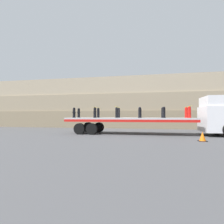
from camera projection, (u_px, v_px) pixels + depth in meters
name	position (u px, v px, depth m)	size (l,w,h in m)	color
ground_plane	(129.00, 134.00, 14.97)	(120.00, 120.00, 0.00)	#474749
rock_cliff	(135.00, 103.00, 22.84)	(60.00, 3.30, 6.58)	#84755B
truck_cab	(218.00, 116.00, 13.65)	(2.26, 2.72, 3.07)	silver
flatbed_trailer	(120.00, 121.00, 15.14)	(10.75, 2.56, 1.39)	#B2B2B7
fire_hydrant_black_near_0	(74.00, 113.00, 15.40)	(0.30, 0.51, 0.90)	black
fire_hydrant_black_far_0	(79.00, 113.00, 16.46)	(0.30, 0.51, 0.90)	black
fire_hydrant_black_near_1	(95.00, 113.00, 15.03)	(0.30, 0.51, 0.90)	black
fire_hydrant_black_far_1	(98.00, 113.00, 16.09)	(0.30, 0.51, 0.90)	black
fire_hydrant_black_near_2	(117.00, 113.00, 14.66)	(0.30, 0.51, 0.90)	black
fire_hydrant_black_far_2	(119.00, 113.00, 15.72)	(0.30, 0.51, 0.90)	black
fire_hydrant_black_near_3	(140.00, 112.00, 14.29)	(0.30, 0.51, 0.90)	black
fire_hydrant_black_far_3	(140.00, 113.00, 15.35)	(0.30, 0.51, 0.90)	black
fire_hydrant_black_near_4	(164.00, 112.00, 13.92)	(0.30, 0.51, 0.90)	black
fire_hydrant_black_far_4	(163.00, 113.00, 14.99)	(0.30, 0.51, 0.90)	black
fire_hydrant_red_near_5	(189.00, 112.00, 13.55)	(0.30, 0.51, 0.90)	red
fire_hydrant_red_far_5	(186.00, 113.00, 14.62)	(0.30, 0.51, 0.90)	red
cargo_strap_rear	(97.00, 108.00, 15.57)	(0.05, 2.66, 0.01)	yellow
cargo_strap_middle	(118.00, 107.00, 15.20)	(0.05, 2.66, 0.01)	yellow
cargo_strap_front	(188.00, 107.00, 14.10)	(0.05, 2.66, 0.01)	yellow
traffic_cone	(203.00, 137.00, 10.68)	(0.49, 0.49, 0.59)	black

